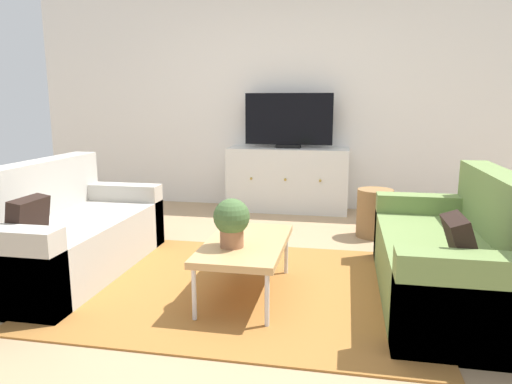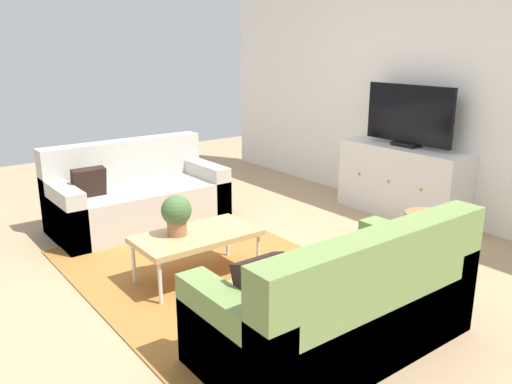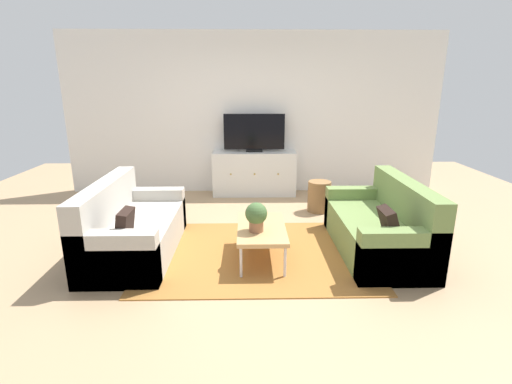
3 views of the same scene
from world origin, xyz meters
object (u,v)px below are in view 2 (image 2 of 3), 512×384
object	(u,v)px
couch_left_side	(135,198)
couch_right_side	(344,310)
coffee_table	(197,237)
wicker_basket	(424,240)
tv_console	(402,181)
potted_plant	(176,213)
flat_screen_tv	(409,116)

from	to	relation	value
couch_left_side	couch_right_side	bearing A→B (deg)	0.00
coffee_table	wicker_basket	xyz separation A→B (m)	(0.92, 1.60, -0.11)
coffee_table	tv_console	xyz separation A→B (m)	(-0.04, 2.54, 0.03)
couch_left_side	wicker_basket	world-z (taller)	couch_left_side
potted_plant	flat_screen_tv	xyz separation A→B (m)	(0.02, 2.69, 0.51)
couch_left_side	couch_right_side	xyz separation A→B (m)	(2.87, 0.00, 0.00)
couch_left_side	potted_plant	xyz separation A→B (m)	(1.42, -0.30, 0.27)
couch_left_side	wicker_basket	size ratio (longest dim) A/B	3.62
couch_left_side	couch_right_side	distance (m)	2.87
tv_console	flat_screen_tv	bearing A→B (deg)	90.00
flat_screen_tv	wicker_basket	world-z (taller)	flat_screen_tv
potted_plant	wicker_basket	bearing A→B (deg)	60.48
couch_left_side	flat_screen_tv	size ratio (longest dim) A/B	1.64
tv_console	flat_screen_tv	xyz separation A→B (m)	(0.00, 0.02, 0.69)
potted_plant	couch_right_side	bearing A→B (deg)	11.64
couch_left_side	tv_console	size ratio (longest dim) A/B	1.18
potted_plant	wicker_basket	xyz separation A→B (m)	(0.98, 1.73, -0.32)
couch_left_side	wicker_basket	distance (m)	2.80
coffee_table	tv_console	world-z (taller)	tv_console
coffee_table	flat_screen_tv	xyz separation A→B (m)	(-0.04, 2.56, 0.72)
tv_console	wicker_basket	world-z (taller)	tv_console
couch_left_side	flat_screen_tv	bearing A→B (deg)	58.87
flat_screen_tv	wicker_basket	size ratio (longest dim) A/B	2.21
couch_right_side	tv_console	world-z (taller)	couch_right_side
couch_left_side	potted_plant	world-z (taller)	couch_left_side
couch_right_side	wicker_basket	xyz separation A→B (m)	(-0.47, 1.44, -0.05)
couch_left_side	potted_plant	size ratio (longest dim) A/B	5.37
coffee_table	flat_screen_tv	world-z (taller)	flat_screen_tv
coffee_table	potted_plant	xyz separation A→B (m)	(-0.06, -0.13, 0.20)
couch_right_side	potted_plant	distance (m)	1.50
couch_right_side	potted_plant	size ratio (longest dim) A/B	5.37
potted_plant	tv_console	distance (m)	2.68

